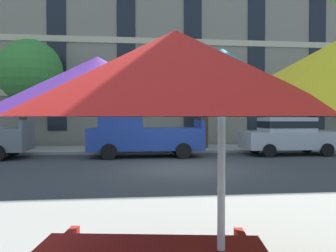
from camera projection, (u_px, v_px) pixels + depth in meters
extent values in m
plane|color=#38383A|center=(183.00, 169.00, 11.68)|extent=(120.00, 120.00, 0.00)
cube|color=#9E998E|center=(163.00, 149.00, 18.43)|extent=(56.00, 3.60, 0.12)
cube|color=gray|center=(153.00, 38.00, 26.37)|extent=(40.52, 12.00, 16.00)
cube|color=beige|center=(160.00, 94.00, 20.50)|extent=(39.71, 0.08, 0.36)
cube|color=beige|center=(160.00, 41.00, 20.41)|extent=(39.71, 0.08, 0.36)
cube|color=black|center=(56.00, 4.00, 19.68)|extent=(1.10, 0.06, 14.80)
cube|color=black|center=(126.00, 7.00, 20.14)|extent=(1.10, 0.06, 14.80)
cube|color=black|center=(193.00, 9.00, 20.60)|extent=(1.10, 0.06, 14.80)
cube|color=black|center=(257.00, 11.00, 21.06)|extent=(1.10, 0.06, 14.80)
cube|color=black|center=(318.00, 14.00, 21.51)|extent=(1.10, 0.06, 14.80)
cube|color=slate|center=(27.00, 124.00, 14.61)|extent=(0.16, 1.75, 0.36)
cylinder|color=black|center=(13.00, 149.00, 15.48)|extent=(0.68, 0.22, 0.68)
cube|color=navy|center=(146.00, 139.00, 15.21)|extent=(5.10, 1.90, 0.96)
cube|color=navy|center=(121.00, 118.00, 15.06)|extent=(1.90, 1.75, 0.90)
cube|color=navy|center=(199.00, 124.00, 15.47)|extent=(0.16, 1.75, 0.36)
cylinder|color=black|center=(177.00, 147.00, 16.34)|extent=(0.68, 0.22, 0.68)
cylinder|color=black|center=(183.00, 151.00, 14.46)|extent=(0.68, 0.22, 0.68)
cylinder|color=black|center=(111.00, 148.00, 15.99)|extent=(0.68, 0.22, 0.68)
cylinder|color=black|center=(109.00, 152.00, 14.10)|extent=(0.68, 0.22, 0.68)
cube|color=#A8AAB2|center=(289.00, 140.00, 15.98)|extent=(4.40, 1.76, 0.80)
cube|color=#A8AAB2|center=(286.00, 125.00, 15.94)|extent=(2.30, 1.55, 0.68)
cube|color=black|center=(286.00, 125.00, 15.94)|extent=(2.32, 1.57, 0.32)
cylinder|color=black|center=(307.00, 147.00, 17.02)|extent=(0.60, 0.22, 0.60)
cylinder|color=black|center=(327.00, 150.00, 15.27)|extent=(0.60, 0.22, 0.60)
cylinder|color=black|center=(255.00, 147.00, 16.71)|extent=(0.60, 0.22, 0.60)
cylinder|color=black|center=(269.00, 151.00, 14.96)|extent=(0.60, 0.22, 0.60)
cylinder|color=#4C3823|center=(23.00, 123.00, 17.73)|extent=(0.38, 0.38, 2.93)
sphere|color=#387F33|center=(30.00, 72.00, 17.81)|extent=(3.38, 3.38, 3.38)
sphere|color=#387F33|center=(24.00, 75.00, 17.87)|extent=(2.15, 2.15, 2.15)
cylinder|color=#4C3823|center=(205.00, 127.00, 18.51)|extent=(0.34, 0.34, 2.53)
sphere|color=#387F33|center=(208.00, 83.00, 18.28)|extent=(1.42, 1.42, 1.42)
sphere|color=#387F33|center=(209.00, 84.00, 18.37)|extent=(2.08, 2.08, 2.08)
cylinder|color=silver|center=(221.00, 205.00, 2.58)|extent=(0.06, 0.06, 2.23)
cone|color=#199EB2|center=(336.00, 89.00, 2.67)|extent=(1.63, 1.63, 0.44)
cone|color=orange|center=(245.00, 95.00, 3.41)|extent=(1.63, 1.63, 0.44)
cone|color=blue|center=(153.00, 95.00, 3.31)|extent=(1.63, 1.63, 0.44)
cone|color=#662D9E|center=(97.00, 87.00, 2.46)|extent=(1.63, 1.63, 0.44)
cone|color=red|center=(175.00, 73.00, 1.71)|extent=(1.63, 1.63, 0.44)
cone|color=#199EB2|center=(222.00, 83.00, 2.56)|extent=(1.56, 1.56, 0.52)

